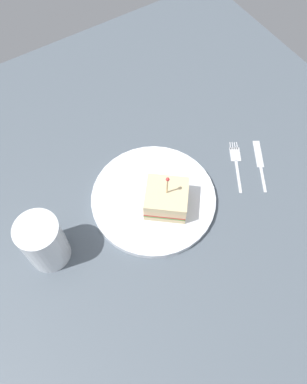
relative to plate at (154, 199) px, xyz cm
name	(u,v)px	position (x,y,z in cm)	size (l,w,h in cm)	color
ground_plane	(154,202)	(0.00, 0.00, -1.69)	(109.02, 109.02, 2.00)	#4C5660
plate	(154,199)	(0.00, 0.00, 0.00)	(25.22, 25.22, 1.38)	white
sandwich_half_center	(166,199)	(2.88, 1.15, 3.27)	(10.98, 11.05, 10.15)	beige
drink_glass	(45,244)	(-0.76, -22.66, 4.21)	(7.82, 7.82, 11.32)	silver
fork	(236,160)	(1.40, 20.32, -0.52)	(11.71, 7.73, 0.35)	silver
knife	(260,162)	(4.52, 24.43, -0.52)	(11.87, 7.80, 0.35)	silver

